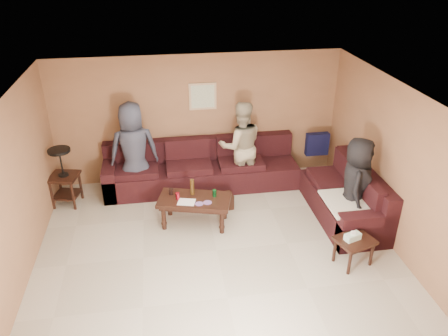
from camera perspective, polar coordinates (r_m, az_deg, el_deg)
name	(u,v)px	position (r m, az deg, el deg)	size (l,w,h in m)	color
room	(216,155)	(6.07, -1.08, 1.71)	(5.60, 5.50, 2.50)	#B6AF9A
sectional_sofa	(248,182)	(8.14, 3.19, -1.78)	(4.65, 2.90, 0.97)	black
coffee_table	(194,202)	(7.34, -3.90, -4.49)	(1.31, 0.89, 0.78)	black
end_table_left	(64,176)	(8.31, -20.20, -0.97)	(0.57, 0.57, 1.10)	black
side_table_right	(354,242)	(6.76, 16.64, -9.28)	(0.64, 0.58, 0.58)	black
waste_bin	(226,201)	(7.89, 0.24, -4.33)	(0.23, 0.23, 0.28)	black
wall_art	(203,96)	(8.35, -2.80, 9.33)	(0.52, 0.04, 0.52)	tan
person_left	(134,151)	(8.13, -11.67, 2.25)	(0.89, 0.58, 1.82)	#313544
person_middle	(241,146)	(8.24, 2.20, 2.89)	(0.85, 0.66, 1.74)	tan
person_right	(355,185)	(7.35, 16.77, -2.11)	(0.79, 0.52, 1.62)	black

